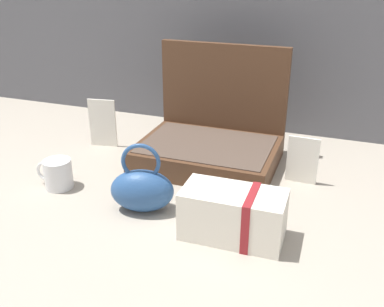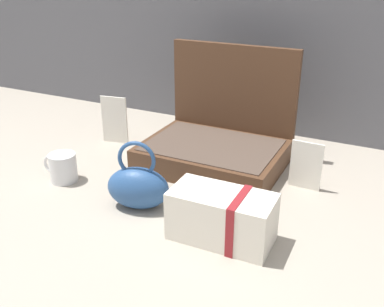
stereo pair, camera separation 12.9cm
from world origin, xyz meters
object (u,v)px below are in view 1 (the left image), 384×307
object	(u,v)px
coffee_mug	(58,174)
open_suitcase	(211,140)
info_card_left	(302,160)
cream_toiletry_bag	(234,215)
teal_pouch_handbag	(142,189)
poster_card_right	(103,123)

from	to	relation	value
coffee_mug	open_suitcase	bearing A→B (deg)	42.04
info_card_left	cream_toiletry_bag	bearing A→B (deg)	-106.77
teal_pouch_handbag	cream_toiletry_bag	bearing A→B (deg)	-7.92
teal_pouch_handbag	poster_card_right	distance (m)	0.50
open_suitcase	cream_toiletry_bag	distance (m)	0.46
info_card_left	coffee_mug	bearing A→B (deg)	-155.67
teal_pouch_handbag	coffee_mug	distance (m)	0.30
open_suitcase	teal_pouch_handbag	size ratio (longest dim) A/B	2.26
open_suitcase	coffee_mug	world-z (taller)	open_suitcase
info_card_left	poster_card_right	distance (m)	0.73
poster_card_right	teal_pouch_handbag	bearing A→B (deg)	-56.60
coffee_mug	poster_card_right	world-z (taller)	poster_card_right
teal_pouch_handbag	poster_card_right	bearing A→B (deg)	132.77
teal_pouch_handbag	coffee_mug	xyz separation A→B (m)	(-0.30, 0.03, -0.02)
poster_card_right	cream_toiletry_bag	bearing A→B (deg)	-42.88
info_card_left	poster_card_right	bearing A→B (deg)	178.16
open_suitcase	cream_toiletry_bag	bearing A→B (deg)	-65.01
info_card_left	poster_card_right	size ratio (longest dim) A/B	0.84
teal_pouch_handbag	cream_toiletry_bag	world-z (taller)	teal_pouch_handbag
open_suitcase	info_card_left	xyz separation A→B (m)	(0.31, -0.06, -0.00)
poster_card_right	coffee_mug	bearing A→B (deg)	-93.08
coffee_mug	poster_card_right	distance (m)	0.34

